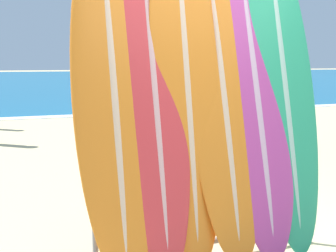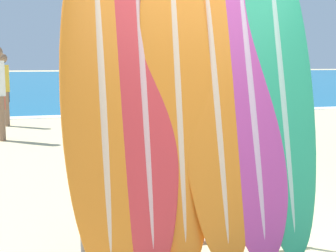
# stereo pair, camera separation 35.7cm
# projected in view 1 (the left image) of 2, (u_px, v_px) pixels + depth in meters

# --- Properties ---
(ocean_water) EXTENTS (120.00, 60.00, 0.01)m
(ocean_water) POSITION_uv_depth(u_px,v_px,m) (9.00, 79.00, 39.44)
(ocean_water) COLOR #146693
(ocean_water) RESTS_ON ground_plane
(surfboard_rack) EXTENTS (1.71, 0.04, 0.87)m
(surfboard_rack) POSITION_uv_depth(u_px,v_px,m) (207.00, 197.00, 3.42)
(surfboard_rack) COLOR slate
(surfboard_rack) RESTS_ON ground_plane
(surfboard_slot_0) EXTENTS (0.56, 0.66, 2.38)m
(surfboard_slot_0) POSITION_uv_depth(u_px,v_px,m) (114.00, 100.00, 3.12)
(surfboard_slot_0) COLOR orange
(surfboard_slot_0) RESTS_ON ground_plane
(surfboard_slot_1) EXTENTS (0.50, 0.72, 2.57)m
(surfboard_slot_1) POSITION_uv_depth(u_px,v_px,m) (153.00, 85.00, 3.23)
(surfboard_slot_1) COLOR red
(surfboard_slot_1) RESTS_ON ground_plane
(surfboard_slot_2) EXTENTS (0.53, 0.54, 2.57)m
(surfboard_slot_2) POSITION_uv_depth(u_px,v_px,m) (186.00, 85.00, 3.30)
(surfboard_slot_2) COLOR orange
(surfboard_slot_2) RESTS_ON ground_plane
(surfboard_slot_3) EXTENTS (0.56, 0.71, 2.33)m
(surfboard_slot_3) POSITION_uv_depth(u_px,v_px,m) (222.00, 100.00, 3.42)
(surfboard_slot_3) COLOR orange
(surfboard_slot_3) RESTS_ON ground_plane
(surfboard_slot_4) EXTENTS (0.59, 0.71, 2.30)m
(surfboard_slot_4) POSITION_uv_depth(u_px,v_px,m) (256.00, 101.00, 3.52)
(surfboard_slot_4) COLOR #B23D8E
(surfboard_slot_4) RESTS_ON ground_plane
(surfboard_slot_5) EXTENTS (0.56, 0.69, 2.54)m
(surfboard_slot_5) POSITION_uv_depth(u_px,v_px,m) (283.00, 85.00, 3.62)
(surfboard_slot_5) COLOR #289E70
(surfboard_slot_5) RESTS_ON ground_plane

